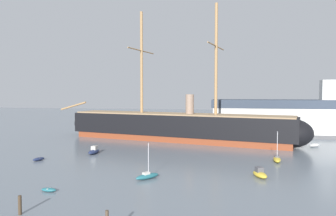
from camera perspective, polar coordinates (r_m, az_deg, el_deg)
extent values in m
cube|color=brown|center=(76.02, 1.59, -5.33)|extent=(52.33, 18.75, 1.35)
cube|color=black|center=(75.65, 1.59, -3.02)|extent=(54.51, 19.53, 4.82)
ellipsoid|color=black|center=(88.13, -13.56, -2.73)|extent=(11.07, 9.21, 6.17)
ellipsoid|color=black|center=(70.25, 20.76, -4.18)|extent=(11.07, 9.21, 6.17)
cube|color=#9E7F5B|center=(75.44, 1.59, -1.09)|extent=(53.31, 18.67, 0.29)
cylinder|color=#A37A4C|center=(79.69, -4.76, 8.03)|extent=(0.68, 0.68, 25.08)
cylinder|color=#A37A4C|center=(80.03, -4.77, 10.18)|extent=(3.05, 12.72, 0.27)
cylinder|color=#A37A4C|center=(72.62, 8.60, 8.54)|extent=(0.68, 0.68, 25.08)
cylinder|color=#A37A4C|center=(72.99, 8.62, 10.89)|extent=(3.05, 12.72, 0.27)
cylinder|color=#A37A4C|center=(91.64, -16.61, 0.36)|extent=(8.45, 2.31, 2.57)
cylinder|color=gray|center=(74.16, 3.91, 0.60)|extent=(1.93, 1.93, 4.82)
ellipsoid|color=#236670|center=(39.96, -20.57, -13.54)|extent=(1.85, 0.84, 0.43)
cube|color=#B2ADA3|center=(39.91, -20.57, -13.32)|extent=(0.18, 0.68, 0.07)
ellipsoid|color=#236670|center=(42.80, -3.72, -12.11)|extent=(3.09, 3.54, 0.69)
cube|color=beige|center=(42.60, -3.92, -11.64)|extent=(1.03, 1.09, 0.36)
cylinder|color=silver|center=(42.38, -3.53, -9.06)|extent=(0.09, 0.09, 4.18)
ellipsoid|color=#1E284C|center=(57.99, -22.16, -8.46)|extent=(1.58, 2.37, 0.52)
cube|color=#4C4C51|center=(57.95, -22.16, -8.27)|extent=(0.83, 0.44, 0.08)
ellipsoid|color=gold|center=(45.21, 16.14, -11.36)|extent=(2.39, 3.48, 0.75)
cube|color=#4C4C51|center=(45.26, 16.03, -10.56)|extent=(1.16, 1.23, 0.75)
ellipsoid|color=#1E284C|center=(61.15, -13.15, -7.63)|extent=(1.56, 3.49, 0.80)
cube|color=#B2ADA3|center=(61.25, -13.05, -7.00)|extent=(0.97, 1.09, 0.80)
ellipsoid|color=gold|center=(55.94, 18.94, -8.70)|extent=(1.40, 3.91, 0.73)
cube|color=#4C4C51|center=(56.04, 18.93, -8.25)|extent=(0.70, 1.00, 0.38)
cylinder|color=silver|center=(55.32, 18.99, -6.27)|extent=(0.10, 0.10, 4.42)
ellipsoid|color=silver|center=(74.01, 24.77, -6.06)|extent=(2.99, 2.84, 0.68)
cube|color=#B2ADA3|center=(73.97, 24.77, -5.86)|extent=(0.90, 0.97, 0.10)
ellipsoid|color=gold|center=(84.41, 5.61, -4.67)|extent=(4.62, 3.45, 1.00)
cube|color=#B2ADA3|center=(84.21, 5.42, -4.14)|extent=(1.68, 1.61, 1.00)
cylinder|color=#423323|center=(33.71, -25.00, -15.48)|extent=(0.32, 0.32, 1.79)
cube|color=#565659|center=(91.87, 22.67, -4.33)|extent=(50.37, 13.11, 0.80)
cube|color=silver|center=(91.50, 22.72, -2.04)|extent=(45.79, 10.93, 6.56)
cube|color=#333D4C|center=(91.27, 22.76, 0.69)|extent=(46.71, 11.15, 2.14)
cube|color=silver|center=(92.68, 26.64, 2.91)|extent=(3.20, 3.20, 5.19)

